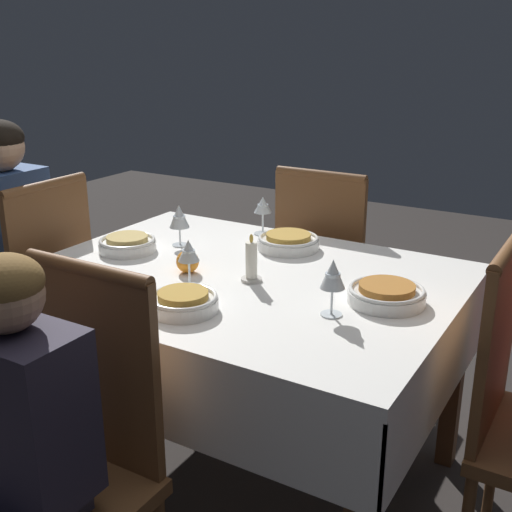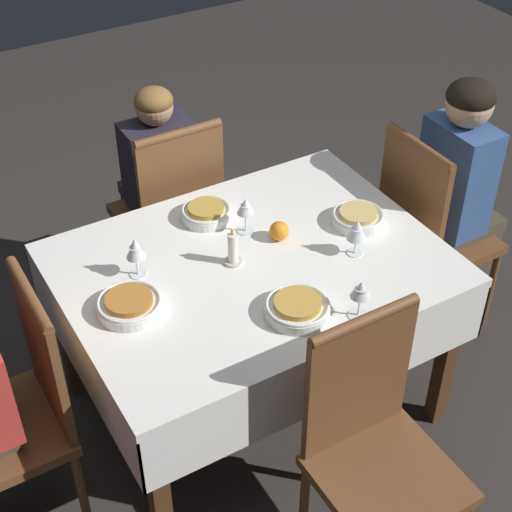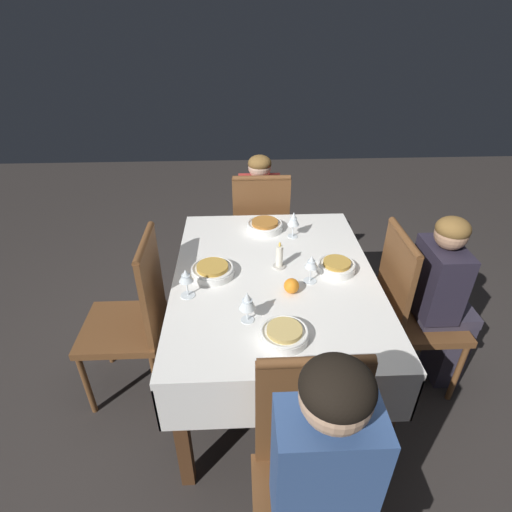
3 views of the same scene
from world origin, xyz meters
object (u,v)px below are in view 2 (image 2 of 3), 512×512
object	(u,v)px
chair_north	(375,443)
bowl_north	(297,308)
wine_glass_east	(135,249)
candle_centerpiece	(233,250)
orange_fruit	(279,231)
chair_east	(18,406)
bowl_east	(129,304)
wine_glass_north	(361,291)
person_child_dark	(156,180)
chair_west	(428,228)
bowl_west	(357,216)
chair_south	(173,209)
person_adult_denim	(462,189)
wine_glass_south	(246,207)
bowl_south	(206,212)
dining_table	(252,281)
wine_glass_west	(357,230)

from	to	relation	value
chair_north	bowl_north	xyz separation A→B (m)	(0.03, -0.43, 0.25)
wine_glass_east	candle_centerpiece	bearing A→B (deg)	160.91
orange_fruit	chair_east	bearing A→B (deg)	4.81
bowl_east	wine_glass_north	distance (m)	0.76
person_child_dark	candle_centerpiece	world-z (taller)	person_child_dark
chair_west	bowl_west	size ratio (longest dim) A/B	4.89
chair_south	person_adult_denim	distance (m)	1.25
chair_west	chair_north	size ratio (longest dim) A/B	1.00
orange_fruit	bowl_east	bearing A→B (deg)	7.64
chair_north	wine_glass_south	world-z (taller)	chair_north
chair_east	bowl_south	size ratio (longest dim) A/B	5.07
chair_west	wine_glass_east	size ratio (longest dim) A/B	6.14
chair_east	wine_glass_south	size ratio (longest dim) A/B	6.54
person_child_dark	candle_centerpiece	distance (m)	0.91
chair_south	bowl_south	bearing A→B (deg)	84.37
bowl_south	bowl_east	bearing A→B (deg)	36.19
bowl_east	wine_glass_east	bearing A→B (deg)	-122.06
wine_glass_north	orange_fruit	size ratio (longest dim) A/B	2.00
chair_north	orange_fruit	size ratio (longest dim) A/B	13.42
chair_east	wine_glass_east	bearing A→B (deg)	107.20
orange_fruit	candle_centerpiece	bearing A→B (deg)	10.00
chair_west	chair_east	size ratio (longest dim) A/B	1.00
chair_north	chair_south	bearing A→B (deg)	89.74
dining_table	person_child_dark	distance (m)	0.91
chair_south	chair_west	bearing A→B (deg)	142.38
chair_north	person_adult_denim	xyz separation A→B (m)	(-1.05, -0.80, 0.14)
bowl_east	candle_centerpiece	bearing A→B (deg)	-173.59
chair_west	candle_centerpiece	xyz separation A→B (m)	(0.96, 0.03, 0.28)
bowl_east	wine_glass_east	size ratio (longest dim) A/B	1.38
bowl_west	chair_west	bearing A→B (deg)	-172.84
bowl_west	bowl_east	size ratio (longest dim) A/B	0.91
bowl_north	chair_east	bearing A→B (deg)	-18.00
bowl_south	orange_fruit	world-z (taller)	orange_fruit
bowl_south	person_adult_denim	bearing A→B (deg)	166.51
chair_east	orange_fruit	world-z (taller)	chair_east
person_adult_denim	bowl_north	world-z (taller)	person_adult_denim
wine_glass_west	candle_centerpiece	world-z (taller)	same
dining_table	bowl_south	distance (m)	0.34
person_adult_denim	wine_glass_east	xyz separation A→B (m)	(1.44, -0.08, 0.19)
bowl_south	wine_glass_east	size ratio (longest dim) A/B	1.21
dining_table	chair_north	world-z (taller)	chair_north
chair_south	wine_glass_west	bearing A→B (deg)	109.98
bowl_south	orange_fruit	bearing A→B (deg)	124.17
chair_north	bowl_north	size ratio (longest dim) A/B	4.47
chair_east	person_child_dark	xyz separation A→B (m)	(-0.92, -0.93, 0.05)
wine_glass_east	bowl_north	bearing A→B (deg)	129.44
chair_south	bowl_west	bearing A→B (deg)	121.04
bowl_west	orange_fruit	size ratio (longest dim) A/B	2.74
chair_north	bowl_east	xyz separation A→B (m)	(0.50, -0.72, 0.25)
chair_west	bowl_north	size ratio (longest dim) A/B	4.47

